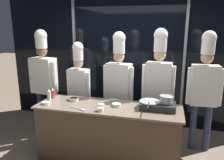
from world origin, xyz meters
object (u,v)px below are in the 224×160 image
prep_bowl_shrimp (100,109)px  chef_apprentice (204,84)px  squeeze_bottle_chili (53,93)px  portable_stove (158,106)px  chef_head (44,76)px  stock_pot (166,99)px  frying_pan (150,100)px  squeeze_bottle_clear (49,95)px  prep_bowl_scallions (113,100)px  chef_pastry (158,80)px  prep_bowl_soy_glaze (74,99)px  prep_bowl_chicken (101,105)px  chef_sous (79,83)px  prep_bowl_rice (116,105)px  serving_spoon_slotted (81,109)px  prep_bowl_ginger (46,103)px  chef_line (119,80)px

prep_bowl_shrimp → chef_apprentice: bearing=30.7°
squeeze_bottle_chili → chef_apprentice: size_ratio=0.09×
portable_stove → chef_head: bearing=166.6°
stock_pot → prep_bowl_shrimp: bearing=-161.9°
frying_pan → chef_apprentice: chef_apprentice is taller
squeeze_bottle_chili → squeeze_bottle_clear: bearing=-94.6°
prep_bowl_scallions → chef_pastry: 0.86m
squeeze_bottle_chili → prep_bowl_scallions: 1.04m
squeeze_bottle_clear → prep_bowl_soy_glaze: squeeze_bottle_clear is taller
prep_bowl_scallions → chef_pastry: size_ratio=0.05×
prep_bowl_chicken → chef_pastry: 1.10m
frying_pan → squeeze_bottle_chili: bearing=177.3°
prep_bowl_scallions → prep_bowl_chicken: (-0.11, -0.27, 0.00)m
frying_pan → squeeze_bottle_clear: (-1.64, -0.02, -0.03)m
prep_bowl_shrimp → chef_sous: 1.09m
prep_bowl_rice → serving_spoon_slotted: size_ratio=0.49×
serving_spoon_slotted → chef_head: chef_head is taller
chef_head → prep_bowl_scallions: bearing=175.7°
chef_pastry → prep_bowl_soy_glaze: bearing=27.2°
chef_sous → chef_pastry: size_ratio=0.88×
prep_bowl_soy_glaze → serving_spoon_slotted: size_ratio=0.62×
squeeze_bottle_clear → chef_pastry: size_ratio=0.09×
prep_bowl_shrimp → prep_bowl_ginger: bearing=175.2°
portable_stove → stock_pot: bearing=0.1°
squeeze_bottle_clear → serving_spoon_slotted: 0.74m
prep_bowl_rice → frying_pan: bearing=4.6°
prep_bowl_shrimp → prep_bowl_scallions: bearing=80.7°
prep_bowl_shrimp → chef_pastry: chef_pastry is taller
chef_head → chef_apprentice: size_ratio=1.00×
prep_bowl_rice → squeeze_bottle_chili: bearing=174.2°
squeeze_bottle_clear → chef_apprentice: size_ratio=0.09×
prep_bowl_shrimp → chef_sous: (-0.68, 0.85, 0.13)m
prep_bowl_scallions → chef_line: bearing=89.6°
portable_stove → stock_pot: 0.16m
serving_spoon_slotted → chef_head: size_ratio=0.14×
frying_pan → chef_head: chef_head is taller
portable_stove → chef_sous: 1.57m
prep_bowl_ginger → chef_apprentice: (2.41, 0.81, 0.26)m
prep_bowl_rice → chef_apprentice: bearing=25.9°
prep_bowl_ginger → chef_line: chef_line is taller
frying_pan → chef_line: bearing=136.6°
prep_bowl_chicken → prep_bowl_ginger: bearing=-173.6°
serving_spoon_slotted → chef_line: bearing=67.4°
squeeze_bottle_chili → prep_bowl_ginger: 0.30m
chef_apprentice → portable_stove: bearing=37.6°
serving_spoon_slotted → squeeze_bottle_clear: bearing=157.2°
portable_stove → chef_line: chef_line is taller
prep_bowl_chicken → serving_spoon_slotted: prep_bowl_chicken is taller
stock_pot → chef_line: size_ratio=0.11×
prep_bowl_scallions → stock_pot: bearing=-10.4°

